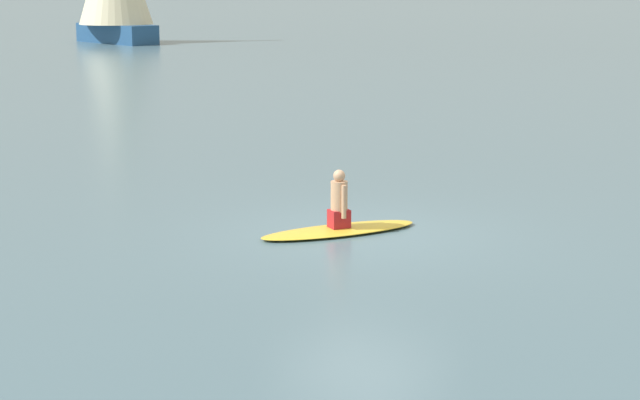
% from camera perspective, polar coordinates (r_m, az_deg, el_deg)
% --- Properties ---
extents(ground_plane, '(400.00, 400.00, 0.00)m').
position_cam_1_polar(ground_plane, '(17.39, 2.29, -1.80)').
color(ground_plane, slate).
extents(surfboard, '(1.88, 2.82, 0.09)m').
position_cam_1_polar(surfboard, '(17.44, 1.01, -1.60)').
color(surfboard, gold).
rests_on(surfboard, ground).
extents(person_paddler, '(0.41, 0.39, 0.95)m').
position_cam_1_polar(person_paddler, '(17.33, 1.02, -0.08)').
color(person_paddler, '#A51E23').
rests_on(person_paddler, surfboard).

